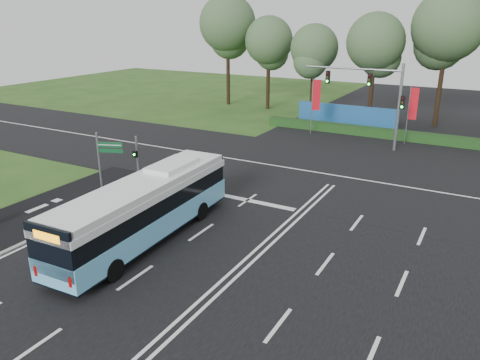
% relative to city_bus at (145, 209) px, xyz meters
% --- Properties ---
extents(ground, '(120.00, 120.00, 0.00)m').
position_rel_city_bus_xyz_m(ground, '(5.19, 1.95, -1.67)').
color(ground, '#284C19').
rests_on(ground, ground).
extents(road_main, '(20.00, 120.00, 0.04)m').
position_rel_city_bus_xyz_m(road_main, '(5.19, 1.95, -1.65)').
color(road_main, black).
rests_on(road_main, ground).
extents(road_cross, '(120.00, 14.00, 0.05)m').
position_rel_city_bus_xyz_m(road_cross, '(5.19, 13.95, -1.65)').
color(road_cross, black).
rests_on(road_cross, ground).
extents(bike_path, '(5.00, 18.00, 0.06)m').
position_rel_city_bus_xyz_m(bike_path, '(-7.31, -1.05, -1.64)').
color(bike_path, black).
rests_on(bike_path, ground).
extents(kerb_strip, '(0.25, 18.00, 0.12)m').
position_rel_city_bus_xyz_m(kerb_strip, '(-4.91, -1.05, -1.61)').
color(kerb_strip, gray).
rests_on(kerb_strip, ground).
extents(city_bus, '(2.87, 11.66, 3.32)m').
position_rel_city_bus_xyz_m(city_bus, '(0.00, 0.00, 0.00)').
color(city_bus, '#68C0F2').
rests_on(city_bus, ground).
extents(pedestrian_signal, '(0.29, 0.42, 3.50)m').
position_rel_city_bus_xyz_m(pedestrian_signal, '(-5.01, 5.26, 0.24)').
color(pedestrian_signal, gray).
rests_on(pedestrian_signal, ground).
extents(street_sign, '(1.49, 0.66, 4.07)m').
position_rel_city_bus_xyz_m(street_sign, '(-5.69, 3.23, 0.89)').
color(street_sign, gray).
rests_on(street_sign, ground).
extents(banner_flag_left, '(0.72, 0.30, 5.14)m').
position_rel_city_bus_xyz_m(banner_flag_left, '(-0.60, 24.59, 1.65)').
color(banner_flag_left, gray).
rests_on(banner_flag_left, ground).
extents(banner_flag_mid, '(0.73, 0.10, 4.95)m').
position_rel_city_bus_xyz_m(banner_flag_mid, '(7.78, 25.03, 1.54)').
color(banner_flag_mid, gray).
rests_on(banner_flag_mid, ground).
extents(traffic_light_gantry, '(8.41, 0.28, 7.00)m').
position_rel_city_bus_xyz_m(traffic_light_gantry, '(5.40, 22.45, 2.99)').
color(traffic_light_gantry, gray).
rests_on(traffic_light_gantry, ground).
extents(hedge, '(22.00, 1.20, 0.80)m').
position_rel_city_bus_xyz_m(hedge, '(5.19, 26.45, -1.27)').
color(hedge, '#173714').
rests_on(hedge, ground).
extents(blue_hoarding, '(10.00, 0.30, 2.20)m').
position_rel_city_bus_xyz_m(blue_hoarding, '(1.19, 28.95, -0.57)').
color(blue_hoarding, '#1A4F8D').
rests_on(blue_hoarding, ground).
extents(eucalyptus_row, '(41.11, 8.81, 12.96)m').
position_rel_city_bus_xyz_m(eucalyptus_row, '(1.37, 33.60, 6.87)').
color(eucalyptus_row, black).
rests_on(eucalyptus_row, ground).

